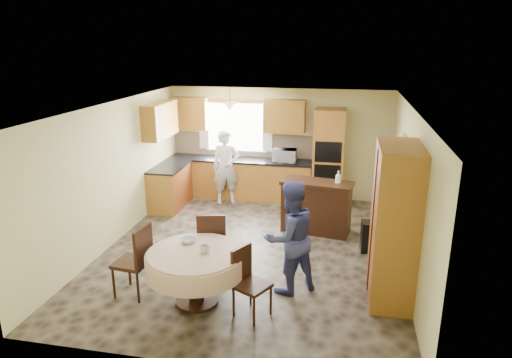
{
  "coord_description": "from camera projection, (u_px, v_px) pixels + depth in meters",
  "views": [
    {
      "loc": [
        1.5,
        -7.09,
        3.51
      ],
      "look_at": [
        0.01,
        0.3,
        1.21
      ],
      "focal_mm": 32.0,
      "sensor_mm": 36.0,
      "label": 1
    }
  ],
  "objects": [
    {
      "name": "person_sink",
      "position": [
        226.0,
        167.0,
        10.07
      ],
      "size": [
        0.71,
        0.6,
        1.64
      ],
      "primitive_type": "imported",
      "rotation": [
        0.0,
        0.0,
        0.41
      ],
      "color": "silver",
      "rests_on": "floor"
    },
    {
      "name": "oven_lower",
      "position": [
        327.0,
        175.0,
        9.75
      ],
      "size": [
        0.56,
        0.01,
        0.45
      ],
      "primitive_type": "cube",
      "color": "black",
      "rests_on": "oven_tower"
    },
    {
      "name": "microwave",
      "position": [
        285.0,
        156.0,
        10.1
      ],
      "size": [
        0.52,
        0.36,
        0.28
      ],
      "primitive_type": "imported",
      "rotation": [
        0.0,
        0.0,
        0.02
      ],
      "color": "silver",
      "rests_on": "counter_back"
    },
    {
      "name": "bowl_table",
      "position": [
        188.0,
        241.0,
        6.43
      ],
      "size": [
        0.24,
        0.24,
        0.06
      ],
      "primitive_type": "imported",
      "rotation": [
        0.0,
        0.0,
        0.18
      ],
      "color": "#B2B2B2",
      "rests_on": "dining_table"
    },
    {
      "name": "cup_table",
      "position": [
        205.0,
        249.0,
        6.12
      ],
      "size": [
        0.15,
        0.15,
        0.1
      ],
      "primitive_type": "imported",
      "rotation": [
        0.0,
        0.0,
        0.15
      ],
      "color": "#B2B2B2",
      "rests_on": "dining_table"
    },
    {
      "name": "dining_table",
      "position": [
        196.0,
        263.0,
        6.21
      ],
      "size": [
        1.35,
        1.35,
        0.77
      ],
      "color": "#371A0F",
      "rests_on": "floor"
    },
    {
      "name": "wall_back",
      "position": [
        279.0,
        144.0,
        10.4
      ],
      "size": [
        5.0,
        0.02,
        2.5
      ],
      "primitive_type": "cube",
      "color": "#D2CC87",
      "rests_on": "floor"
    },
    {
      "name": "floor",
      "position": [
        252.0,
        250.0,
        7.96
      ],
      "size": [
        5.0,
        6.0,
        0.01
      ],
      "primitive_type": "cube",
      "color": "brown",
      "rests_on": "ground"
    },
    {
      "name": "base_cab_back",
      "position": [
        240.0,
        179.0,
        10.52
      ],
      "size": [
        3.3,
        0.6,
        0.88
      ],
      "primitive_type": "cube",
      "color": "gold",
      "rests_on": "floor"
    },
    {
      "name": "counter_left",
      "position": [
        169.0,
        167.0,
        9.8
      ],
      "size": [
        0.64,
        1.2,
        0.04
      ],
      "primitive_type": "cube",
      "color": "black",
      "rests_on": "base_cab_left"
    },
    {
      "name": "ceiling",
      "position": [
        251.0,
        107.0,
        7.23
      ],
      "size": [
        5.0,
        6.0,
        0.01
      ],
      "primitive_type": "cube",
      "color": "white",
      "rests_on": "wall_back"
    },
    {
      "name": "wall_left",
      "position": [
        114.0,
        174.0,
        8.06
      ],
      "size": [
        0.02,
        6.0,
        2.5
      ],
      "primitive_type": "cube",
      "color": "#D2CC87",
      "rests_on": "floor"
    },
    {
      "name": "window",
      "position": [
        236.0,
        127.0,
        10.47
      ],
      "size": [
        1.4,
        0.03,
        1.1
      ],
      "primitive_type": "cube",
      "color": "white",
      "rests_on": "wall_back"
    },
    {
      "name": "wall_cab_side",
      "position": [
        160.0,
        120.0,
        9.53
      ],
      "size": [
        0.33,
        1.2,
        0.72
      ],
      "primitive_type": "cube",
      "color": "#BB842E",
      "rests_on": "wall_left"
    },
    {
      "name": "wall_cab_right",
      "position": [
        285.0,
        116.0,
        10.03
      ],
      "size": [
        0.9,
        0.33,
        0.72
      ],
      "primitive_type": "cube",
      "color": "#BB842E",
      "rests_on": "wall_back"
    },
    {
      "name": "chair_right",
      "position": [
        248.0,
        278.0,
        5.98
      ],
      "size": [
        0.55,
        0.55,
        0.94
      ],
      "rotation": [
        0.0,
        0.0,
        1.08
      ],
      "color": "#371A0F",
      "rests_on": "floor"
    },
    {
      "name": "sideboard",
      "position": [
        316.0,
        208.0,
        8.61
      ],
      "size": [
        1.38,
        0.75,
        0.94
      ],
      "primitive_type": "cube",
      "rotation": [
        0.0,
        0.0,
        -0.16
      ],
      "color": "#371A0F",
      "rests_on": "floor"
    },
    {
      "name": "wall_cab_left",
      "position": [
        190.0,
        113.0,
        10.44
      ],
      "size": [
        0.85,
        0.33,
        0.72
      ],
      "primitive_type": "cube",
      "color": "#BB842E",
      "rests_on": "wall_back"
    },
    {
      "name": "person_dining",
      "position": [
        290.0,
        237.0,
        6.46
      ],
      "size": [
        1.03,
        1.0,
        1.66
      ],
      "primitive_type": "imported",
      "rotation": [
        0.0,
        0.0,
        3.81
      ],
      "color": "#3A417E",
      "rests_on": "floor"
    },
    {
      "name": "oven_upper",
      "position": [
        328.0,
        152.0,
        9.6
      ],
      "size": [
        0.56,
        0.01,
        0.45
      ],
      "primitive_type": "cube",
      "color": "black",
      "rests_on": "oven_tower"
    },
    {
      "name": "chair_back",
      "position": [
        212.0,
        241.0,
        6.95
      ],
      "size": [
        0.54,
        0.54,
        1.05
      ],
      "rotation": [
        0.0,
        0.0,
        3.37
      ],
      "color": "#371A0F",
      "rests_on": "floor"
    },
    {
      "name": "framed_picture",
      "position": [
        405.0,
        151.0,
        7.56
      ],
      "size": [
        0.06,
        0.6,
        0.5
      ],
      "color": "gold",
      "rests_on": "wall_right"
    },
    {
      "name": "pendant",
      "position": [
        230.0,
        107.0,
        9.87
      ],
      "size": [
        0.36,
        0.36,
        0.18
      ],
      "primitive_type": "cone",
      "rotation": [
        3.14,
        0.0,
        0.0
      ],
      "color": "beige",
      "rests_on": "ceiling"
    },
    {
      "name": "curtain_left",
      "position": [
        204.0,
        124.0,
        10.55
      ],
      "size": [
        0.22,
        0.02,
        1.15
      ],
      "primitive_type": "cube",
      "color": "white",
      "rests_on": "wall_back"
    },
    {
      "name": "counter_back",
      "position": [
        240.0,
        160.0,
        10.39
      ],
      "size": [
        3.3,
        0.64,
        0.04
      ],
      "primitive_type": "cube",
      "color": "black",
      "rests_on": "base_cab_back"
    },
    {
      "name": "base_cab_left",
      "position": [
        170.0,
        187.0,
        9.93
      ],
      "size": [
        0.6,
        1.2,
        0.88
      ],
      "primitive_type": "cube",
      "color": "gold",
      "rests_on": "floor"
    },
    {
      "name": "wall_right",
      "position": [
        408.0,
        191.0,
        7.12
      ],
      "size": [
        0.02,
        6.0,
        2.5
      ],
      "primitive_type": "cube",
      "color": "#D2CC87",
      "rests_on": "floor"
    },
    {
      "name": "oven_tower",
      "position": [
        328.0,
        157.0,
        9.95
      ],
      "size": [
        0.66,
        0.62,
        2.12
      ],
      "primitive_type": "cube",
      "color": "gold",
      "rests_on": "floor"
    },
    {
      "name": "wall_front",
      "position": [
        193.0,
        265.0,
        4.78
      ],
      "size": [
        5.0,
        0.02,
        2.5
      ],
      "primitive_type": "cube",
      "color": "#D2CC87",
      "rests_on": "floor"
    },
    {
      "name": "chair_left",
      "position": [
        137.0,
        258.0,
        6.41
      ],
      "size": [
        0.51,
        0.51,
        1.05
      ],
      "rotation": [
        0.0,
        0.0,
        -1.69
      ],
      "color": "#371A0F",
      "rests_on": "floor"
    },
    {
      "name": "backsplash",
      "position": [
        242.0,
        145.0,
        10.58
      ],
      "size": [
        3.3,
        0.02,
        0.55
      ],
      "primitive_type": "cube",
      "color": "#CDB290",
      "rests_on": "wall_back"
    },
    {
      "name": "curtain_right",
      "position": [
        267.0,
        126.0,
        10.27
      ],
      "size": [
        0.22,
        0.02,
        1.15
      ],
      "primitive_type": "cube",
      "color": "white",
      "rests_on": "wall_back"
    },
    {
      "name": "cupboard",
      "position": [
        394.0,
        224.0,
        6.25
      ],
      "size": [
        0.58,
        1.15,
        2.2
      ],
      "primitive_type": "cube",
      "color": "gold",
      "rests_on": "floor"
    },
    {
      "name": "bowl_sideboard",
      "position": [
        305.0,
        182.0,
        8.51
      ],
      "size": [
        0.25,
        0.25,
        0.06
      ],
      "primitive_type": "imported",
      "rotation": [
        0.0,
        0.0,
        -0.09
      ],
      "color": "#B2B2B2",
      "rests_on": "sideboard"
    },
    {
      "name": "bottle_sideboard",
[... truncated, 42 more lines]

